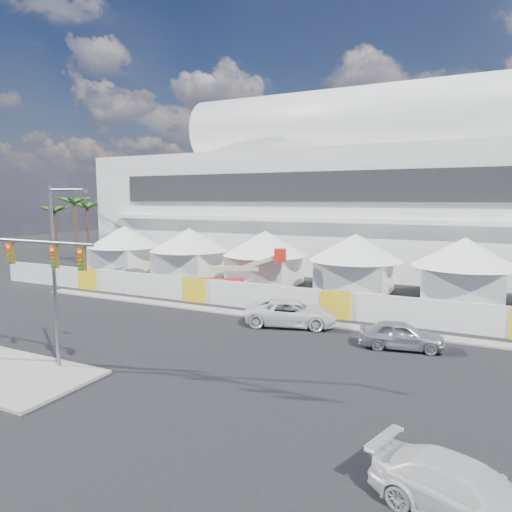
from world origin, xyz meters
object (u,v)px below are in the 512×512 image
at_px(sedan_silver, 401,335).
at_px(lot_car_c, 137,275).
at_px(boom_lift, 227,282).
at_px(pickup_near, 468,494).
at_px(traffic_mast, 0,286).
at_px(pickup_curb, 291,313).
at_px(streetlight_median, 57,265).

relative_size(sedan_silver, lot_car_c, 1.00).
xyz_separation_m(sedan_silver, boom_lift, (-16.42, 8.79, 0.30)).
xyz_separation_m(pickup_near, boom_lift, (-20.18, 22.63, 0.34)).
distance_m(lot_car_c, traffic_mast, 24.00).
bearing_deg(traffic_mast, pickup_curb, 52.09).
distance_m(pickup_curb, boom_lift, 11.43).
height_order(pickup_near, lot_car_c, pickup_near).
bearing_deg(traffic_mast, streetlight_median, 17.05).
relative_size(pickup_curb, lot_car_c, 1.31).
bearing_deg(streetlight_median, pickup_curb, 59.36).
relative_size(traffic_mast, boom_lift, 1.03).
xyz_separation_m(lot_car_c, streetlight_median, (12.87, -20.68, 4.63)).
height_order(sedan_silver, pickup_near, sedan_silver).
height_order(traffic_mast, streetlight_median, streetlight_median).
xyz_separation_m(pickup_curb, boom_lift, (-8.98, 7.07, 0.25)).
relative_size(pickup_near, lot_car_c, 1.12).
bearing_deg(lot_car_c, streetlight_median, -154.08).
xyz_separation_m(pickup_near, traffic_mast, (-21.65, 2.14, 3.39)).
distance_m(pickup_near, boom_lift, 30.32).
height_order(lot_car_c, boom_lift, boom_lift).
bearing_deg(sedan_silver, lot_car_c, 59.76).
height_order(sedan_silver, boom_lift, boom_lift).
relative_size(sedan_silver, boom_lift, 0.56).
bearing_deg(boom_lift, traffic_mast, -114.89).
xyz_separation_m(pickup_near, streetlight_median, (-18.59, 3.08, 4.55)).
bearing_deg(sedan_silver, pickup_curb, 66.42).
distance_m(traffic_mast, boom_lift, 20.77).
bearing_deg(lot_car_c, traffic_mast, -161.57).
height_order(traffic_mast, boom_lift, traffic_mast).
bearing_deg(sedan_silver, boom_lift, 51.30).
bearing_deg(traffic_mast, boom_lift, 85.88).
height_order(streetlight_median, boom_lift, streetlight_median).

